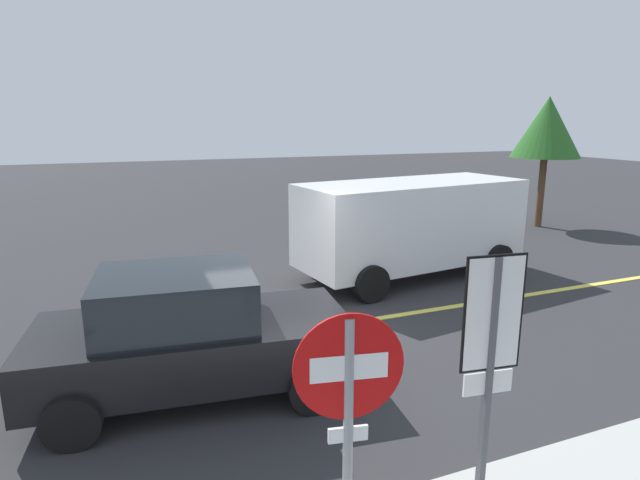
{
  "coord_description": "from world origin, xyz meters",
  "views": [
    {
      "loc": [
        -2.65,
        -7.89,
        3.56
      ],
      "look_at": [
        0.78,
        0.67,
        1.41
      ],
      "focal_mm": 29.19,
      "sensor_mm": 36.0,
      "label": 1
    }
  ],
  "objects": [
    {
      "name": "lane_marking_centre",
      "position": [
        3.0,
        0.0,
        0.01
      ],
      "size": [
        28.0,
        0.16,
        0.01
      ],
      "primitive_type": "cube",
      "color": "#E0D14C"
    },
    {
      "name": "stop_sign",
      "position": [
        -1.3,
        -5.03,
        1.6
      ],
      "size": [
        0.75,
        0.17,
        2.34
      ],
      "color": "gray",
      "rests_on": "ground_plane"
    },
    {
      "name": "car_black_mid_road",
      "position": [
        -1.88,
        -1.39,
        0.83
      ],
      "size": [
        4.21,
        2.4,
        1.67
      ],
      "color": "black",
      "rests_on": "ground_plane"
    },
    {
      "name": "white_van",
      "position": [
        3.56,
        2.08,
        1.27
      ],
      "size": [
        5.41,
        2.78,
        2.2
      ],
      "color": "white",
      "rests_on": "ground_plane"
    },
    {
      "name": "ground_plane",
      "position": [
        0.0,
        0.0,
        0.0
      ],
      "size": [
        80.0,
        80.0,
        0.0
      ],
      "primitive_type": "plane",
      "color": "#2D2D30"
    },
    {
      "name": "tree_left_verge",
      "position": [
        10.68,
        5.44,
        3.28
      ],
      "size": [
        2.21,
        2.21,
        4.29
      ],
      "color": "#513823",
      "rests_on": "ground_plane"
    },
    {
      "name": "speed_limit_sign",
      "position": [
        0.13,
        -4.74,
        1.76
      ],
      "size": [
        0.54,
        0.09,
        2.52
      ],
      "color": "#4C4C51",
      "rests_on": "ground_plane"
    }
  ]
}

